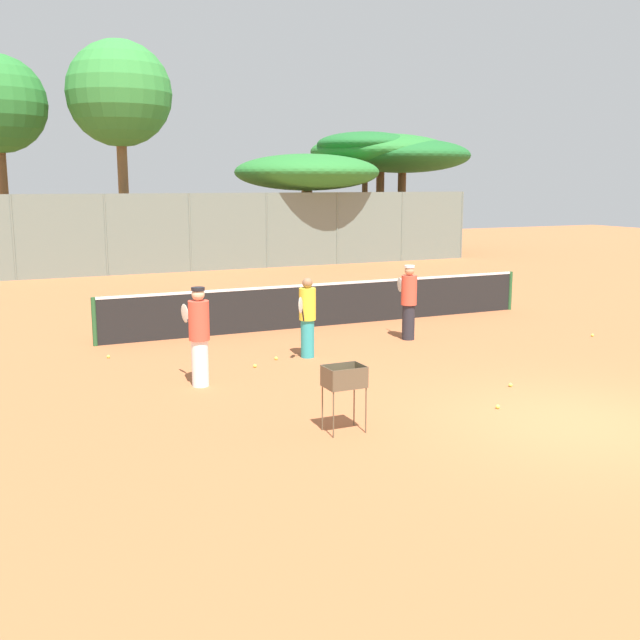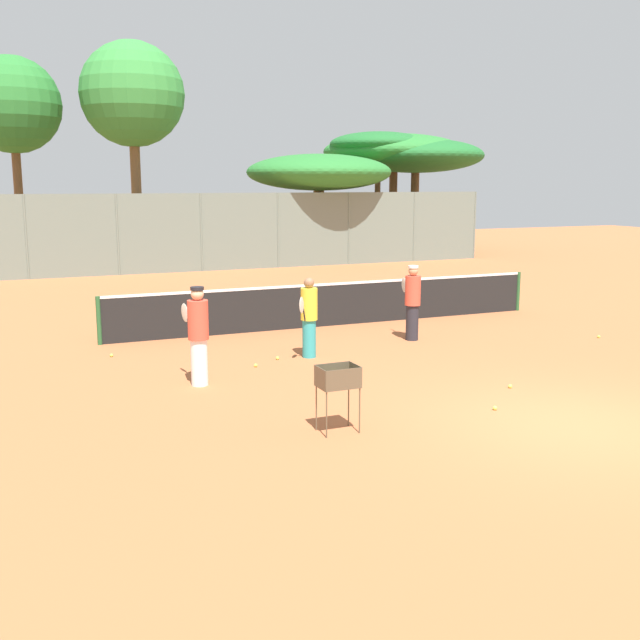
{
  "view_description": "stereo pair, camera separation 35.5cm",
  "coord_description": "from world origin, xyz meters",
  "px_view_note": "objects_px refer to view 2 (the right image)",
  "views": [
    {
      "loc": [
        -7.89,
        -8.01,
        3.48
      ],
      "look_at": [
        -2.17,
        4.27,
        1.0
      ],
      "focal_mm": 42.0,
      "sensor_mm": 36.0,
      "label": 1
    },
    {
      "loc": [
        -7.57,
        -8.15,
        3.48
      ],
      "look_at": [
        -2.17,
        4.27,
        1.0
      ],
      "focal_mm": 42.0,
      "sensor_mm": 36.0,
      "label": 2
    }
  ],
  "objects_px": {
    "player_white_outfit": "(198,335)",
    "ball_cart": "(338,382)",
    "player_red_cap": "(412,302)",
    "player_yellow_shirt": "(309,317)",
    "tennis_net": "(333,303)"
  },
  "relations": [
    {
      "from": "player_white_outfit",
      "to": "tennis_net",
      "type": "bearing_deg",
      "value": -58.27
    },
    {
      "from": "player_white_outfit",
      "to": "ball_cart",
      "type": "distance_m",
      "value": 3.44
    },
    {
      "from": "player_red_cap",
      "to": "player_yellow_shirt",
      "type": "distance_m",
      "value": 2.87
    },
    {
      "from": "player_red_cap",
      "to": "ball_cart",
      "type": "distance_m",
      "value": 6.59
    },
    {
      "from": "player_white_outfit",
      "to": "player_yellow_shirt",
      "type": "relative_size",
      "value": 1.07
    },
    {
      "from": "tennis_net",
      "to": "player_white_outfit",
      "type": "distance_m",
      "value": 6.07
    },
    {
      "from": "player_white_outfit",
      "to": "player_red_cap",
      "type": "distance_m",
      "value": 5.67
    },
    {
      "from": "player_white_outfit",
      "to": "ball_cart",
      "type": "relative_size",
      "value": 1.81
    },
    {
      "from": "player_white_outfit",
      "to": "ball_cart",
      "type": "bearing_deg",
      "value": -171.1
    },
    {
      "from": "player_yellow_shirt",
      "to": "ball_cart",
      "type": "bearing_deg",
      "value": 21.1
    },
    {
      "from": "player_red_cap",
      "to": "ball_cart",
      "type": "relative_size",
      "value": 1.75
    },
    {
      "from": "player_white_outfit",
      "to": "player_red_cap",
      "type": "bearing_deg",
      "value": -81.97
    },
    {
      "from": "tennis_net",
      "to": "ball_cart",
      "type": "height_order",
      "value": "tennis_net"
    },
    {
      "from": "tennis_net",
      "to": "player_yellow_shirt",
      "type": "bearing_deg",
      "value": -122.65
    },
    {
      "from": "player_yellow_shirt",
      "to": "ball_cart",
      "type": "relative_size",
      "value": 1.69
    }
  ]
}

